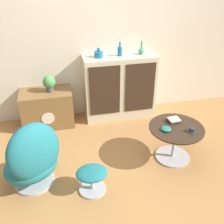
# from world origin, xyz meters

# --- Properties ---
(ground_plane) EXTENTS (12.00, 12.00, 0.00)m
(ground_plane) POSITION_xyz_m (0.00, 0.00, 0.00)
(ground_plane) COLOR #A87542
(wall_back) EXTENTS (6.40, 0.06, 2.60)m
(wall_back) POSITION_xyz_m (0.00, 1.65, 1.30)
(wall_back) COLOR beige
(wall_back) RESTS_ON ground_plane
(sideboard) EXTENTS (1.08, 0.40, 1.00)m
(sideboard) POSITION_xyz_m (0.27, 1.42, 0.50)
(sideboard) COLOR beige
(sideboard) RESTS_ON ground_plane
(tv_console) EXTENTS (0.75, 0.46, 0.55)m
(tv_console) POSITION_xyz_m (-0.85, 1.39, 0.27)
(tv_console) COLOR brown
(tv_console) RESTS_ON ground_plane
(egg_chair) EXTENTS (0.83, 0.82, 0.82)m
(egg_chair) POSITION_xyz_m (-1.01, 0.13, 0.37)
(egg_chair) COLOR #B7B7BC
(egg_chair) RESTS_ON ground_plane
(ottoman) EXTENTS (0.34, 0.30, 0.29)m
(ottoman) POSITION_xyz_m (-0.41, -0.09, 0.20)
(ottoman) COLOR #B7B7BC
(ottoman) RESTS_ON ground_plane
(coffee_table) EXTENTS (0.67, 0.67, 0.46)m
(coffee_table) POSITION_xyz_m (0.68, 0.23, 0.30)
(coffee_table) COLOR #B7B7BC
(coffee_table) RESTS_ON ground_plane
(vase_leftmost) EXTENTS (0.13, 0.13, 0.13)m
(vase_leftmost) POSITION_xyz_m (-0.04, 1.42, 1.04)
(vase_leftmost) COLOR #196699
(vase_leftmost) RESTS_ON sideboard
(vase_inner_left) EXTENTS (0.07, 0.07, 0.20)m
(vase_inner_left) POSITION_xyz_m (0.27, 1.42, 1.07)
(vase_inner_left) COLOR #196699
(vase_inner_left) RESTS_ON sideboard
(vase_inner_right) EXTENTS (0.08, 0.08, 0.19)m
(vase_inner_right) POSITION_xyz_m (0.59, 1.42, 1.05)
(vase_inner_right) COLOR #2D8E6B
(vase_inner_right) RESTS_ON sideboard
(potted_plant) EXTENTS (0.18, 0.18, 0.24)m
(potted_plant) POSITION_xyz_m (-0.78, 1.39, 0.68)
(potted_plant) COLOR #4C4C51
(potted_plant) RESTS_ON tv_console
(teacup) EXTENTS (0.11, 0.11, 0.05)m
(teacup) POSITION_xyz_m (0.82, 0.10, 0.48)
(teacup) COLOR #2D2D33
(teacup) RESTS_ON coffee_table
(book_stack) EXTENTS (0.15, 0.13, 0.04)m
(book_stack) POSITION_xyz_m (0.70, 0.36, 0.48)
(book_stack) COLOR black
(book_stack) RESTS_ON coffee_table
(bowl) EXTENTS (0.12, 0.12, 0.04)m
(bowl) POSITION_xyz_m (0.54, 0.20, 0.48)
(bowl) COLOR #1E7A70
(bowl) RESTS_ON coffee_table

